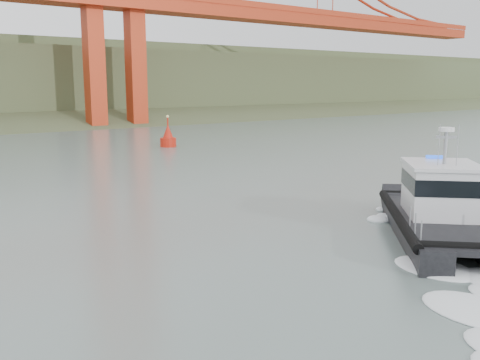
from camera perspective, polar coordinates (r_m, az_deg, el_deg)
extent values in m
plane|color=slate|center=(26.99, 10.60, -6.86)|extent=(400.00, 400.00, 0.00)
cube|color=black|center=(29.15, 17.76, -4.94)|extent=(9.54, 9.65, 1.32)
cube|color=black|center=(29.82, 23.42, -4.97)|extent=(9.54, 9.65, 1.32)
cube|color=black|center=(28.80, 20.93, -4.23)|extent=(10.50, 10.56, 0.28)
cube|color=silver|center=(29.55, 20.63, -1.07)|extent=(5.15, 5.15, 2.54)
cube|color=black|center=(29.47, 20.68, -0.20)|extent=(5.24, 5.25, 0.83)
cube|color=silver|center=(29.33, 20.79, 1.53)|extent=(5.46, 5.46, 0.18)
cylinder|color=gray|center=(28.90, 21.05, 3.21)|extent=(0.18, 0.18, 1.99)
cylinder|color=white|center=(28.81, 21.17, 5.06)|extent=(0.77, 0.77, 0.20)
cylinder|color=red|center=(68.05, -7.66, 3.92)|extent=(2.02, 2.02, 1.34)
cone|color=red|center=(67.92, -7.69, 5.04)|extent=(1.57, 1.57, 2.02)
cylinder|color=red|center=(67.81, -7.72, 6.17)|extent=(0.18, 0.18, 1.12)
sphere|color=#E5D87F|center=(67.77, -7.73, 6.74)|extent=(0.34, 0.34, 0.34)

